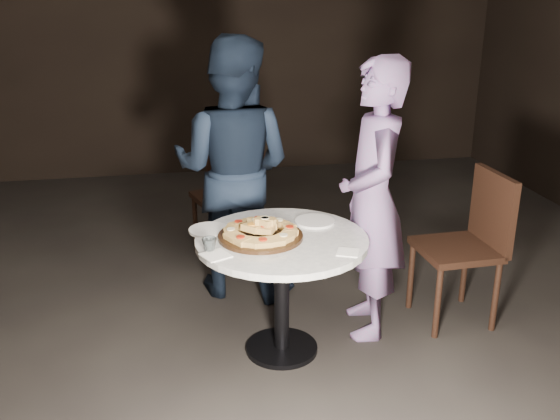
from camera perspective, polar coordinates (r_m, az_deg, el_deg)
name	(u,v)px	position (r m, az deg, el deg)	size (l,w,h in m)	color
floor	(260,350)	(3.46, -1.85, -12.68)	(7.00, 7.00, 0.00)	black
table	(282,260)	(3.20, 0.17, -4.55)	(0.93, 0.93, 0.66)	black
serving_board	(260,236)	(3.14, -1.80, -2.41)	(0.43, 0.43, 0.02)	black
focaccia_pile	(261,229)	(3.13, -1.73, -1.77)	(0.39, 0.38, 0.10)	tan
plate_left	(209,230)	(3.25, -6.49, -1.82)	(0.21, 0.21, 0.01)	white
plate_right	(315,221)	(3.35, 3.20, -1.03)	(0.21, 0.21, 0.01)	white
water_glass	(209,245)	(3.00, -6.47, -3.17)	(0.07, 0.07, 0.07)	silver
napkin_near	(216,255)	(2.96, -5.91, -4.15)	(0.12, 0.12, 0.01)	white
napkin_far	(348,252)	(2.99, 6.23, -3.86)	(0.10, 0.10, 0.01)	white
chair_far	(230,192)	(4.33, -4.59, 1.62)	(0.51, 0.52, 0.88)	black
chair_right	(472,237)	(3.71, 17.11, -2.38)	(0.45, 0.43, 0.88)	black
diner_navy	(233,169)	(3.81, -4.32, 3.73)	(0.78, 0.61, 1.60)	black
diner_teal	(373,201)	(3.38, 8.46, 0.83)	(0.56, 0.37, 1.54)	slate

